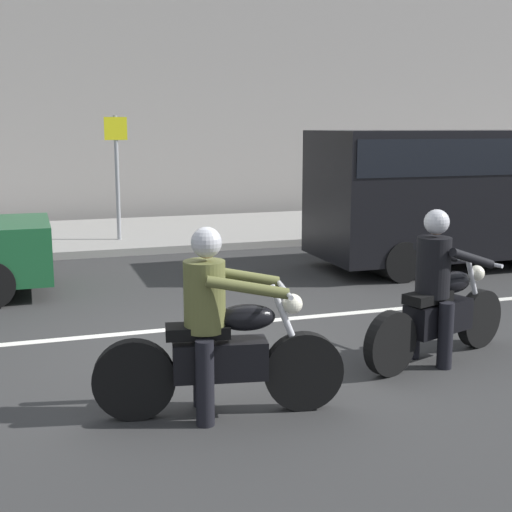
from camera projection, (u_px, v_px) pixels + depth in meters
ground_plane at (208, 351)px, 7.44m from camera, size 80.00×80.00×0.00m
sidewalk_slab at (115, 235)px, 14.90m from camera, size 40.00×4.40×0.14m
lane_marking_stripe at (135, 333)px, 8.08m from camera, size 18.00×0.14×0.01m
motorcycle_with_rider_olive at (218, 339)px, 5.70m from camera, size 2.07×0.75×1.58m
motorcycle_with_rider_black_leather at (438, 300)px, 7.03m from camera, size 1.99×0.93×1.56m
parked_van_black at (456, 188)px, 11.75m from camera, size 4.83×1.96×2.30m
street_sign_post at (117, 165)px, 13.60m from camera, size 0.44×0.08×2.43m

